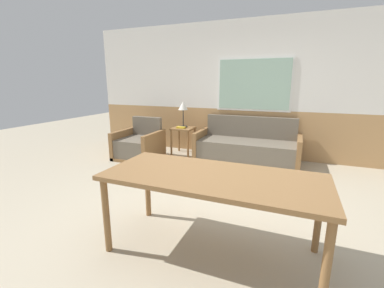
{
  "coord_description": "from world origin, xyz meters",
  "views": [
    {
      "loc": [
        0.84,
        -2.68,
        1.52
      ],
      "look_at": [
        -0.67,
        1.02,
        0.54
      ],
      "focal_mm": 24.0,
      "sensor_mm": 36.0,
      "label": 1
    }
  ],
  "objects_px": {
    "side_table": "(183,133)",
    "dining_table": "(213,183)",
    "armchair": "(139,146)",
    "table_lamp": "(183,107)",
    "couch": "(247,149)"
  },
  "relations": [
    {
      "from": "armchair",
      "to": "table_lamp",
      "type": "height_order",
      "value": "table_lamp"
    },
    {
      "from": "armchair",
      "to": "dining_table",
      "type": "bearing_deg",
      "value": -58.41
    },
    {
      "from": "side_table",
      "to": "table_lamp",
      "type": "relative_size",
      "value": 1.05
    },
    {
      "from": "armchair",
      "to": "table_lamp",
      "type": "relative_size",
      "value": 1.5
    },
    {
      "from": "armchair",
      "to": "table_lamp",
      "type": "xyz_separation_m",
      "value": [
        0.68,
        0.68,
        0.74
      ]
    },
    {
      "from": "armchair",
      "to": "dining_table",
      "type": "height_order",
      "value": "armchair"
    },
    {
      "from": "side_table",
      "to": "dining_table",
      "type": "height_order",
      "value": "dining_table"
    },
    {
      "from": "couch",
      "to": "table_lamp",
      "type": "relative_size",
      "value": 3.58
    },
    {
      "from": "couch",
      "to": "table_lamp",
      "type": "height_order",
      "value": "table_lamp"
    },
    {
      "from": "couch",
      "to": "side_table",
      "type": "height_order",
      "value": "couch"
    },
    {
      "from": "armchair",
      "to": "side_table",
      "type": "height_order",
      "value": "armchair"
    },
    {
      "from": "side_table",
      "to": "dining_table",
      "type": "relative_size",
      "value": 0.3
    },
    {
      "from": "couch",
      "to": "armchair",
      "type": "distance_m",
      "value": 2.15
    },
    {
      "from": "side_table",
      "to": "dining_table",
      "type": "xyz_separation_m",
      "value": [
        1.57,
        -2.89,
        0.22
      ]
    },
    {
      "from": "couch",
      "to": "dining_table",
      "type": "distance_m",
      "value": 2.9
    }
  ]
}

